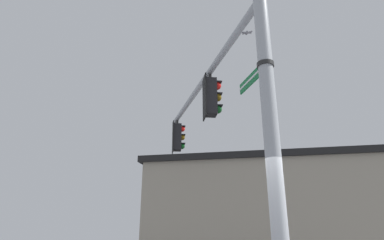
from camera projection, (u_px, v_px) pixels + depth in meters
name	position (u px, v px, depth m)	size (l,w,h in m)	color
signal_pole	(270.00, 119.00, 5.33)	(0.26, 0.26, 6.35)	#ADB2B7
mast_arm	(201.00, 84.00, 9.66)	(0.17, 0.17, 7.74)	#ADB2B7
traffic_light_nearest_pole	(211.00, 97.00, 8.63)	(0.54, 0.49, 1.31)	black
traffic_light_mid_inner	(178.00, 137.00, 12.33)	(0.54, 0.49, 1.31)	black
street_name_sign	(258.00, 72.00, 5.93)	(1.23, 0.35, 0.22)	#147238
bird_flying	(247.00, 33.00, 11.07)	(0.26, 0.41, 0.13)	gray
storefront_building	(264.00, 211.00, 16.88)	(11.31, 13.32, 4.77)	#A89E89
tree_by_storefront	(195.00, 179.00, 20.75)	(2.88, 2.88, 6.10)	#4C3823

